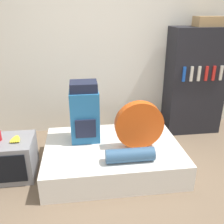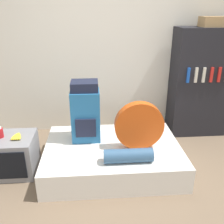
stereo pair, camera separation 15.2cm
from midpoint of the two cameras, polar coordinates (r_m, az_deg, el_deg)
ground_plane at (r=2.85m, az=2.01°, el=-19.25°), size 16.00×16.00×0.00m
wall_back at (r=3.93m, az=-0.64°, el=13.92°), size 8.00×0.05×2.60m
bed at (r=3.23m, az=1.51°, el=-10.00°), size 1.68×1.19×0.32m
backpack at (r=3.14m, az=-4.69°, el=-0.06°), size 0.36×0.32×0.77m
tent_bag at (r=2.99m, az=7.67°, el=-3.10°), size 0.59×0.11×0.59m
sleeping_roll at (r=2.81m, az=5.35°, el=-9.93°), size 0.54×0.16×0.16m
television at (r=3.30m, az=-20.54°, el=-9.16°), size 0.55×0.52×0.47m
canister at (r=3.22m, az=-23.08°, el=-4.37°), size 0.08×0.08×0.13m
banana_bunch at (r=3.15m, az=-19.57°, el=-5.26°), size 0.14×0.18×0.04m
bookshelf at (r=4.14m, az=20.43°, el=6.23°), size 0.86×0.45×1.65m
cardboard_box at (r=4.03m, az=23.48°, el=18.42°), size 0.39×0.25×0.14m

